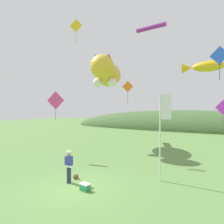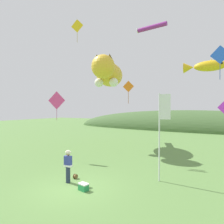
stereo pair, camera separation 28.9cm
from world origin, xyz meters
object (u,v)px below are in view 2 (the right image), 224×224
kite_spool (75,176)px  kite_tube_streamer (151,27)px  kite_diamond_blue (220,55)px  kite_diamond_pink (57,101)px  kite_diamond_gold (77,26)px  picnic_cooler (83,187)px  kite_diamond_orange (128,87)px  kite_giant_cat (108,74)px  festival_banner_pole (162,124)px  kite_fish_windsock (205,66)px  festival_attendant (68,165)px

kite_spool → kite_tube_streamer: (2.05, 7.26, 10.79)m
kite_tube_streamer → kite_diamond_blue: kite_tube_streamer is taller
kite_diamond_pink → kite_diamond_gold: 7.30m
picnic_cooler → kite_diamond_pink: (-6.03, 4.07, 4.58)m
picnic_cooler → kite_diamond_pink: bearing=146.0°
kite_tube_streamer → kite_diamond_orange: kite_tube_streamer is taller
kite_giant_cat → kite_diamond_pink: size_ratio=3.88×
festival_banner_pole → kite_giant_cat: 11.69m
picnic_cooler → kite_fish_windsock: bearing=66.4°
festival_attendant → kite_diamond_blue: bearing=34.0°
picnic_cooler → kite_giant_cat: size_ratio=0.06×
kite_fish_windsock → festival_banner_pole: bearing=-101.9°
kite_spool → kite_tube_streamer: size_ratio=0.10×
festival_attendant → kite_tube_streamer: kite_tube_streamer is taller
kite_diamond_orange → kite_giant_cat: bearing=137.6°
kite_spool → kite_diamond_gold: 13.43m
festival_attendant → kite_giant_cat: 12.65m
kite_fish_windsock → kite_diamond_blue: 5.27m
kite_diamond_blue → kite_diamond_pink: 12.13m
kite_spool → kite_diamond_gold: size_ratio=0.13×
kite_spool → kite_fish_windsock: bearing=57.1°
kite_diamond_gold → kite_spool: bearing=-50.9°
festival_attendant → kite_tube_streamer: (1.99, 7.94, 9.97)m
festival_attendant → festival_banner_pole: festival_banner_pole is taller
kite_diamond_pink → kite_diamond_orange: size_ratio=1.33×
kite_spool → kite_diamond_gold: (-4.34, 5.34, 11.53)m
kite_spool → kite_diamond_orange: kite_diamond_orange is taller
festival_attendant → kite_diamond_orange: size_ratio=0.98×
kite_fish_windsock → kite_diamond_pink: bearing=-149.2°
kite_diamond_pink → kite_diamond_orange: (5.34, 2.53, 1.08)m
kite_diamond_blue → kite_giant_cat: bearing=154.2°
kite_giant_cat → kite_diamond_orange: size_ratio=5.15×
kite_tube_streamer → kite_diamond_gold: (-6.39, -1.92, 0.75)m
festival_attendant → kite_diamond_pink: bearing=141.6°
kite_diamond_pink → picnic_cooler: bearing=-34.0°
picnic_cooler → kite_fish_windsock: (4.53, 10.37, 7.44)m
kite_fish_windsock → kite_diamond_pink: (-10.56, -6.30, -2.86)m
picnic_cooler → kite_tube_streamer: bearing=86.0°
kite_fish_windsock → kite_diamond_orange: bearing=-144.2°
festival_attendant → kite_diamond_gold: 13.06m
kite_spool → kite_fish_windsock: size_ratio=0.08×
festival_banner_pole → kite_diamond_orange: (-3.71, 3.43, 2.60)m
festival_banner_pole → kite_diamond_gold: size_ratio=2.33×
kite_diamond_pink → kite_giant_cat: bearing=80.0°
kite_giant_cat → kite_diamond_gold: bearing=-102.7°
kite_giant_cat → kite_diamond_pink: kite_giant_cat is taller
kite_giant_cat → picnic_cooler: bearing=-64.9°
kite_spool → picnic_cooler: picnic_cooler is taller
festival_attendant → picnic_cooler: festival_attendant is taller
kite_tube_streamer → kite_diamond_orange: size_ratio=1.46×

